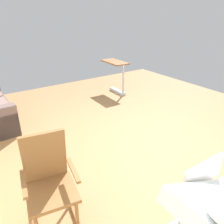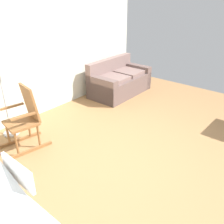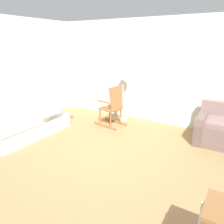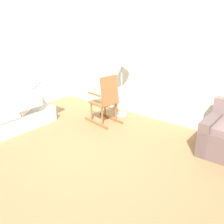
{
  "view_description": "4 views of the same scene",
  "coord_description": "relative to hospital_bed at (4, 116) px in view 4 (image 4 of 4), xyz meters",
  "views": [
    {
      "loc": [
        -2.65,
        2.11,
        2.11
      ],
      "look_at": [
        -0.25,
        0.46,
        0.76
      ],
      "focal_mm": 36.03,
      "sensor_mm": 36.0,
      "label": 1
    },
    {
      "loc": [
        -2.65,
        -1.7,
        2.37
      ],
      "look_at": [
        -0.21,
        0.32,
        0.8
      ],
      "focal_mm": 39.18,
      "sensor_mm": 36.0,
      "label": 2
    },
    {
      "loc": [
        1.93,
        -3.0,
        2.09
      ],
      "look_at": [
        -0.09,
        0.35,
        0.84
      ],
      "focal_mm": 35.08,
      "sensor_mm": 36.0,
      "label": 3
    },
    {
      "loc": [
        2.44,
        -2.28,
        2.2
      ],
      "look_at": [
        0.18,
        0.56,
        0.81
      ],
      "focal_mm": 40.76,
      "sensor_mm": 36.0,
      "label": 4
    }
  ],
  "objects": [
    {
      "name": "hospital_bed",
      "position": [
        0.0,
        0.0,
        0.0
      ],
      "size": [
        1.05,
        2.11,
        0.98
      ],
      "color": "silver",
      "rests_on": "ground"
    },
    {
      "name": "back_wall",
      "position": [
        2.22,
        2.47,
        1.05
      ],
      "size": [
        6.1,
        0.1,
        2.7
      ],
      "primitive_type": "cube",
      "color": "silver",
      "rests_on": "ground"
    },
    {
      "name": "floor_lamp",
      "position": [
        1.37,
        2.12,
        0.93
      ],
      "size": [
        0.34,
        0.34,
        1.48
      ],
      "color": "#B2B5BA",
      "rests_on": "ground"
    },
    {
      "name": "rocking_chair",
      "position": [
        1.38,
        1.56,
        0.21
      ],
      "size": [
        0.83,
        0.6,
        1.05
      ],
      "color": "brown",
      "rests_on": "ground"
    },
    {
      "name": "ground_plane",
      "position": [
        2.22,
        -0.07,
        -0.3
      ],
      "size": [
        7.37,
        7.37,
        0.0
      ],
      "primitive_type": "plane",
      "color": "#9E7247"
    }
  ]
}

